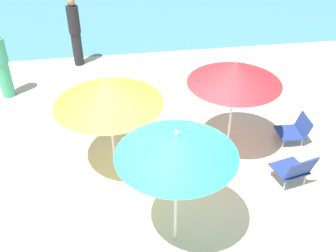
# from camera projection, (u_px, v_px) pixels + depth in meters

# --- Properties ---
(ground_plane) EXTENTS (40.00, 40.00, 0.00)m
(ground_plane) POSITION_uv_depth(u_px,v_px,m) (162.00, 209.00, 6.23)
(ground_plane) COLOR beige
(umbrella_yellow) EXTENTS (1.78, 1.78, 1.80)m
(umbrella_yellow) POSITION_uv_depth(u_px,v_px,m) (108.00, 91.00, 6.25)
(umbrella_yellow) COLOR silver
(umbrella_yellow) RESTS_ON ground_plane
(umbrella_red) EXTENTS (1.62, 1.62, 1.85)m
(umbrella_red) POSITION_uv_depth(u_px,v_px,m) (235.00, 73.00, 6.60)
(umbrella_red) COLOR silver
(umbrella_red) RESTS_ON ground_plane
(umbrella_teal) EXTENTS (1.55, 1.55, 1.93)m
(umbrella_teal) POSITION_uv_depth(u_px,v_px,m) (177.00, 145.00, 4.77)
(umbrella_teal) COLOR silver
(umbrella_teal) RESTS_ON ground_plane
(beach_chair_a) EXTENTS (0.63, 0.68, 0.69)m
(beach_chair_a) POSITION_uv_depth(u_px,v_px,m) (295.00, 169.00, 6.46)
(beach_chair_a) COLOR navy
(beach_chair_a) RESTS_ON ground_plane
(beach_chair_b) EXTENTS (0.56, 0.51, 0.52)m
(beach_chair_b) POSITION_uv_depth(u_px,v_px,m) (295.00, 130.00, 7.56)
(beach_chair_b) COLOR navy
(beach_chair_b) RESTS_ON ground_plane
(person_a) EXTENTS (0.30, 0.30, 1.74)m
(person_a) POSITION_uv_depth(u_px,v_px,m) (75.00, 32.00, 9.96)
(person_a) COLOR black
(person_a) RESTS_ON ground_plane
(person_b) EXTENTS (0.34, 0.34, 1.56)m
(person_b) POSITION_uv_depth(u_px,v_px,m) (2.00, 65.00, 8.69)
(person_b) COLOR #389970
(person_b) RESTS_ON ground_plane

